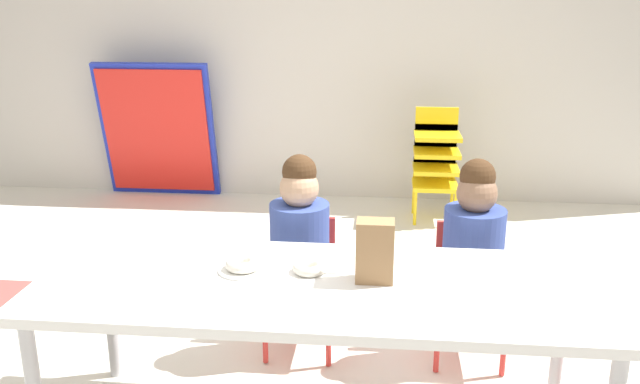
{
  "coord_description": "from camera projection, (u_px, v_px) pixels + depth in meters",
  "views": [
    {
      "loc": [
        0.37,
        -2.61,
        1.58
      ],
      "look_at": [
        0.14,
        -0.27,
        0.87
      ],
      "focal_mm": 36.97,
      "sensor_mm": 36.0,
      "label": 1
    }
  ],
  "objects": [
    {
      "name": "ground_plane",
      "position": [
        295.0,
        360.0,
        2.98
      ],
      "size": [
        5.83,
        5.08,
        0.02
      ],
      "color": "silver"
    },
    {
      "name": "back_wall",
      "position": [
        338.0,
        43.0,
        5.04
      ],
      "size": [
        5.83,
        0.1,
        2.43
      ],
      "primitive_type": "cube",
      "color": "beige",
      "rests_on": "ground_plane"
    },
    {
      "name": "craft_table",
      "position": [
        320.0,
        294.0,
        2.3
      ],
      "size": [
        1.99,
        0.73,
        0.62
      ],
      "color": "white",
      "rests_on": "ground_plane"
    },
    {
      "name": "seated_child_near_camera",
      "position": [
        300.0,
        237.0,
        2.89
      ],
      "size": [
        0.32,
        0.31,
        0.92
      ],
      "color": "red",
      "rests_on": "ground_plane"
    },
    {
      "name": "seated_child_middle_seat",
      "position": [
        473.0,
        243.0,
        2.82
      ],
      "size": [
        0.32,
        0.32,
        0.92
      ],
      "color": "red",
      "rests_on": "ground_plane"
    },
    {
      "name": "kid_chair_yellow_stack",
      "position": [
        436.0,
        157.0,
        4.7
      ],
      "size": [
        0.32,
        0.3,
        0.8
      ],
      "color": "yellow",
      "rests_on": "ground_plane"
    },
    {
      "name": "folded_activity_table",
      "position": [
        158.0,
        131.0,
        5.18
      ],
      "size": [
        0.9,
        0.29,
        1.09
      ],
      "color": "#1E33BF",
      "rests_on": "ground_plane"
    },
    {
      "name": "paper_bag_brown",
      "position": [
        375.0,
        251.0,
        2.27
      ],
      "size": [
        0.13,
        0.09,
        0.22
      ],
      "primitive_type": "cube",
      "color": "#9E754C",
      "rests_on": "craft_table"
    },
    {
      "name": "paper_plate_near_edge",
      "position": [
        243.0,
        270.0,
        2.37
      ],
      "size": [
        0.18,
        0.18,
        0.01
      ],
      "primitive_type": "cylinder",
      "color": "white",
      "rests_on": "craft_table"
    },
    {
      "name": "paper_plate_center_table",
      "position": [
        328.0,
        264.0,
        2.43
      ],
      "size": [
        0.18,
        0.18,
        0.01
      ],
      "primitive_type": "cylinder",
      "color": "white",
      "rests_on": "craft_table"
    },
    {
      "name": "donut_powdered_on_plate",
      "position": [
        243.0,
        264.0,
        2.37
      ],
      "size": [
        0.13,
        0.13,
        0.04
      ],
      "primitive_type": "torus",
      "color": "white",
      "rests_on": "craft_table"
    },
    {
      "name": "donut_powdered_loose",
      "position": [
        310.0,
        267.0,
        2.36
      ],
      "size": [
        0.12,
        0.12,
        0.04
      ],
      "primitive_type": "torus",
      "color": "white",
      "rests_on": "craft_table"
    }
  ]
}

